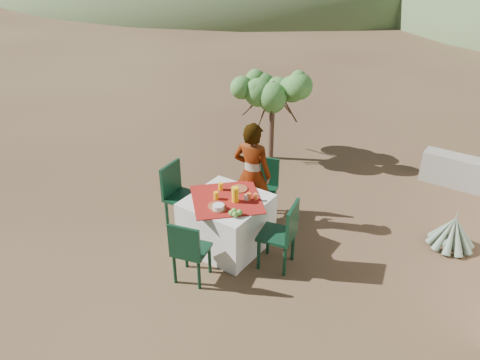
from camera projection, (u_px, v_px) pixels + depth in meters
name	position (u px, v px, depth m)	size (l,w,h in m)	color
ground	(208.00, 221.00, 7.28)	(160.00, 160.00, 0.00)	#3A241A
table	(227.00, 222.00, 6.58)	(1.30, 1.30, 0.76)	silver
chair_far	(263.00, 185.00, 7.22)	(0.54, 0.54, 0.95)	black
chair_near	(189.00, 249.00, 5.82)	(0.51, 0.51, 0.90)	black
chair_left	(178.00, 193.00, 6.96)	(0.51, 0.51, 1.00)	black
chair_right	(283.00, 232.00, 6.08)	(0.53, 0.53, 0.97)	black
person	(252.00, 174.00, 6.92)	(0.59, 0.39, 1.63)	#8C6651
shrub_tree	(276.00, 97.00, 8.70)	(1.35, 1.33, 1.59)	#472F23
agave	(452.00, 233.00, 6.60)	(0.65, 0.66, 0.70)	#5E725C
plate_far	(239.00, 189.00, 6.63)	(0.25, 0.25, 0.01)	brown
plate_near	(217.00, 206.00, 6.22)	(0.23, 0.23, 0.01)	brown
glass_far	(221.00, 186.00, 6.59)	(0.07, 0.07, 0.11)	yellow
glass_near	(216.00, 196.00, 6.37)	(0.07, 0.07, 0.11)	yellow
juice_pitcher	(235.00, 194.00, 6.29)	(0.10, 0.10, 0.22)	yellow
bowl_plate	(219.00, 209.00, 6.15)	(0.19, 0.19, 0.01)	brown
white_bowl	(218.00, 207.00, 6.13)	(0.15, 0.15, 0.06)	silver
jar_left	(249.00, 196.00, 6.35)	(0.06, 0.06, 0.10)	orange
jar_right	(256.00, 197.00, 6.35)	(0.06, 0.06, 0.09)	orange
napkin_holder	(246.00, 197.00, 6.35)	(0.06, 0.04, 0.08)	silver
fruit_cluster	(235.00, 213.00, 6.01)	(0.16, 0.15, 0.08)	#5F9837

